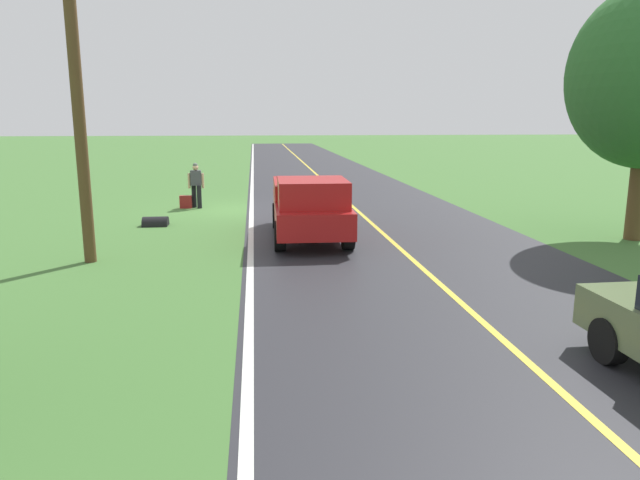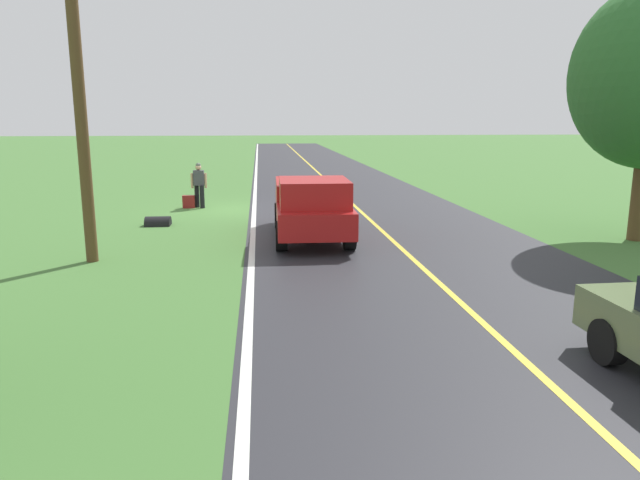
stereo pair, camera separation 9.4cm
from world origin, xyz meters
name	(u,v)px [view 2 (the right image)]	position (x,y,z in m)	size (l,w,h in m)	color
ground_plane	(229,209)	(0.00, 0.00, 0.00)	(200.00, 200.00, 0.00)	#427033
road_surface	(356,207)	(-4.93, 0.00, 0.00)	(8.33, 120.00, 0.00)	#28282D
lane_edge_line	(254,209)	(-0.95, 0.00, 0.01)	(0.16, 117.60, 0.00)	silver
lane_centre_line	(356,207)	(-4.93, 0.00, 0.01)	(0.14, 117.60, 0.00)	gold
hitchhiker_walking	(199,183)	(1.17, -0.61, 0.98)	(0.62, 0.51, 1.75)	black
suitcase_carried	(189,202)	(1.59, -0.53, 0.25)	(0.20, 0.46, 0.49)	maroon
pickup_truck_passing	(312,206)	(-2.65, 5.97, 0.97)	(2.17, 5.44, 1.82)	#B21919
utility_pole_roadside	(80,99)	(2.92, 8.06, 3.86)	(0.28, 0.28, 7.72)	brown
drainage_culvert	(158,225)	(2.15, 3.24, 0.00)	(0.60, 0.60, 0.80)	black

